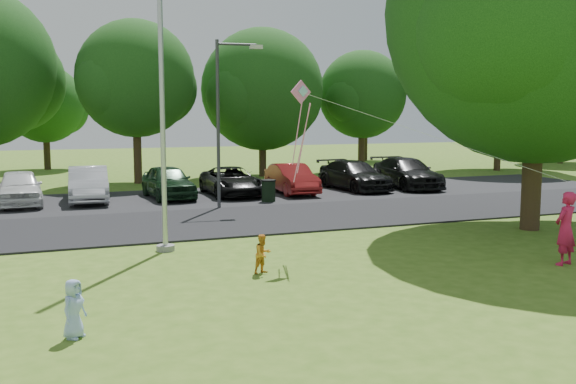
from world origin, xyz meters
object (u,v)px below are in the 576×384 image
object	(u,v)px
woman	(565,228)
street_lamp	(225,108)
child_yellow	(263,254)
trash_can	(269,191)
flagpole	(162,98)
kite	(307,111)
child_blue	(74,309)
big_tree	(539,19)

from	to	relation	value
woman	street_lamp	bearing A→B (deg)	-83.37
child_yellow	trash_can	bearing A→B (deg)	48.31
trash_can	child_yellow	world-z (taller)	trash_can
trash_can	flagpole	bearing A→B (deg)	-126.35
woman	child_yellow	xyz separation A→B (m)	(-7.26, 1.94, -0.45)
flagpole	woman	world-z (taller)	flagpole
woman	kite	world-z (taller)	kite
street_lamp	woman	bearing A→B (deg)	-60.95
trash_can	child_blue	xyz separation A→B (m)	(-8.62, -14.35, 0.01)
street_lamp	big_tree	world-z (taller)	big_tree
woman	big_tree	bearing A→B (deg)	-138.91
child_blue	woman	bearing A→B (deg)	-43.43
big_tree	flagpole	bearing A→B (deg)	174.42
street_lamp	trash_can	size ratio (longest dim) A/B	6.70
flagpole	child_yellow	xyz separation A→B (m)	(1.67, -3.35, -3.70)
big_tree	child_yellow	distance (m)	11.92
big_tree	kite	distance (m)	8.83
street_lamp	child_yellow	size ratio (longest dim) A/B	7.04
kite	big_tree	bearing A→B (deg)	-4.62
trash_can	child_blue	bearing A→B (deg)	-120.99
street_lamp	child_blue	distance (m)	15.23
child_yellow	kite	xyz separation A→B (m)	(1.64, 1.20, 3.36)
child_blue	kite	xyz separation A→B (m)	(6.04, 4.20, 3.32)
street_lamp	kite	bearing A→B (deg)	-86.48
flagpole	kite	bearing A→B (deg)	-33.05
woman	child_blue	distance (m)	11.71
flagpole	child_blue	size ratio (longest dim) A/B	9.90
child_blue	kite	world-z (taller)	kite
big_tree	child_blue	distance (m)	16.45
street_lamp	trash_can	world-z (taller)	street_lamp
street_lamp	kite	distance (m)	9.17
child_blue	kite	distance (m)	8.07
big_tree	woman	world-z (taller)	big_tree
street_lamp	child_yellow	world-z (taller)	street_lamp
trash_can	big_tree	distance (m)	12.42
flagpole	child_blue	world-z (taller)	flagpole
trash_can	big_tree	world-z (taller)	big_tree
big_tree	child_yellow	size ratio (longest dim) A/B	12.56
big_tree	kite	world-z (taller)	big_tree
trash_can	child_blue	world-z (taller)	child_blue
street_lamp	kite	xyz separation A→B (m)	(-0.42, -9.16, -0.13)
child_blue	kite	size ratio (longest dim) A/B	0.17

